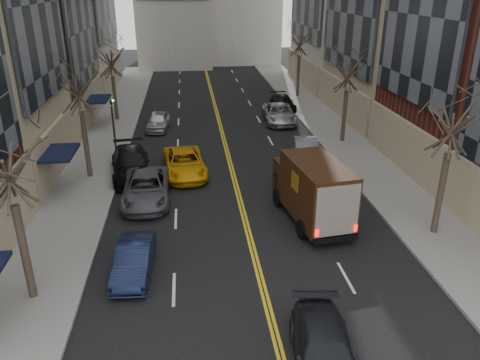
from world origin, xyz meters
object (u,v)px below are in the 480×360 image
at_px(observer_sedan, 324,352).
at_px(ups_truck, 312,190).
at_px(taxi, 184,163).
at_px(pedestrian, 277,187).

bearing_deg(observer_sedan, ups_truck, 84.60).
xyz_separation_m(ups_truck, taxi, (-6.31, 6.88, -0.91)).
distance_m(ups_truck, pedestrian, 2.62).
height_order(ups_truck, observer_sedan, ups_truck).
xyz_separation_m(ups_truck, observer_sedan, (-2.11, -9.78, -0.98)).
distance_m(observer_sedan, taxi, 17.17).
relative_size(observer_sedan, pedestrian, 2.48).
relative_size(observer_sedan, taxi, 0.90).
bearing_deg(taxi, ups_truck, -53.00).
relative_size(ups_truck, taxi, 1.16).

